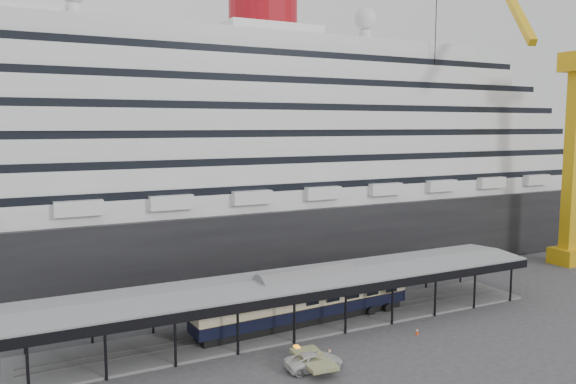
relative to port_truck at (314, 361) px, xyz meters
name	(u,v)px	position (x,y,z in m)	size (l,w,h in m)	color
ground	(325,341)	(4.01, 4.86, -0.70)	(200.00, 200.00, 0.00)	#38383B
cruise_ship	(213,142)	(4.06, 36.86, 17.65)	(130.00, 30.00, 43.90)	black
platform_canopy	(301,303)	(4.01, 9.86, 1.66)	(56.00, 9.18, 5.30)	slate
crane_yellow	(567,131)	(51.07, 15.40, 19.26)	(23.83, 18.78, 47.60)	gold
port_truck	(314,361)	(0.00, 0.00, 0.00)	(2.32, 5.04, 1.40)	silver
pullman_carriage	(305,297)	(4.50, 9.86, 2.23)	(24.94, 4.76, 24.33)	black
traffic_cone_left	(317,354)	(1.40, 1.89, -0.31)	(0.42, 0.42, 0.78)	#E55D0C
traffic_cone_mid	(329,352)	(2.55, 1.65, -0.28)	(0.49, 0.49, 0.84)	#DD4C0C
traffic_cone_right	(417,331)	(13.16, 2.31, -0.37)	(0.43, 0.43, 0.67)	#E73E0C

